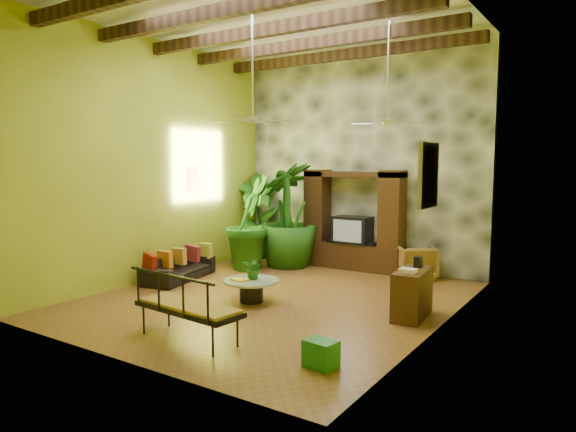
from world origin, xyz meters
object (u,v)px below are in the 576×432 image
Objects in this scene: ceiling_fan_back at (387,110)px; sofa at (179,267)px; side_console at (412,294)px; ceiling_fan_front at (253,108)px; tall_plant_a at (258,215)px; tall_plant_c at (288,215)px; iron_bench at (185,304)px; wicker_armchair at (416,262)px; green_bin at (321,354)px; entertainment_center at (353,228)px; tall_plant_b at (249,221)px; coffee_table at (251,288)px.

sofa is (-4.18, -1.07, -3.13)m from ceiling_fan_back.
ceiling_fan_front is at bearing -171.92° from side_console.
ceiling_fan_front reaches higher than tall_plant_a.
tall_plant_a is at bearing 159.11° from tall_plant_c.
tall_plant_a is at bearing 156.85° from ceiling_fan_back.
ceiling_fan_front is at bearing 106.50° from iron_bench.
tall_plant_c is at bearing 112.80° from iron_bench.
tall_plant_c reaches higher than wicker_armchair.
sofa is 1.91× the size of side_console.
sofa reaches higher than green_bin.
entertainment_center is 1.08× the size of tall_plant_a.
green_bin is at bearing -47.34° from tall_plant_a.
tall_plant_b reaches higher than coffee_table.
entertainment_center is 2.49× the size of side_console.
sofa is at bearing 141.24° from iron_bench.
tall_plant_a is 0.90× the size of tall_plant_c.
ceiling_fan_front is at bearing 142.17° from green_bin.
entertainment_center is 4.30m from ceiling_fan_front.
entertainment_center is 4.02m from sofa.
ceiling_fan_back is at bearing -24.06° from tall_plant_c.
ceiling_fan_front is 4.85× the size of green_bin.
ceiling_fan_front is 2.41× the size of wicker_armchair.
coffee_table is (-0.03, -0.04, -3.15)m from ceiling_fan_front.
sofa is 2.85m from tall_plant_c.
sofa is at bearing 153.28° from green_bin.
ceiling_fan_front is 3.97m from sofa.
ceiling_fan_front is 1.01× the size of sofa.
entertainment_center is 6.25× the size of green_bin.
sofa is 0.83× the size of tall_plant_a.
tall_plant_c is at bearing 127.06° from green_bin.
tall_plant_b reaches higher than green_bin.
tall_plant_c reaches higher than sofa.
tall_plant_b reaches higher than side_console.
side_console is (0.88, -0.97, -3.02)m from ceiling_fan_back.
green_bin is (2.48, -1.87, -0.09)m from coffee_table.
green_bin is at bearing -37.83° from ceiling_fan_front.
entertainment_center reaches higher than side_console.
side_console is (5.13, -2.79, -0.72)m from tall_plant_a.
ceiling_fan_back is 4.82m from green_bin.
tall_plant_b is at bearing 169.80° from ceiling_fan_back.
entertainment_center is at bearing -52.95° from sofa.
ceiling_fan_front reaches higher than iron_bench.
ceiling_fan_front is 4.08m from side_console.
tall_plant_b reaches higher than sofa.
wicker_armchair is 3.88m from tall_plant_b.
iron_bench is (1.65, -5.11, -0.70)m from tall_plant_c.
tall_plant_c is 6.17m from green_bin.
green_bin is (2.46, -1.91, -3.23)m from ceiling_fan_front.
sofa is 1.87× the size of coffee_table.
coffee_table is 2.58× the size of green_bin.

